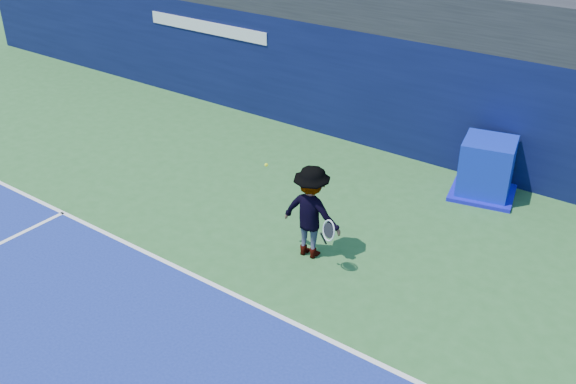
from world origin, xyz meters
name	(u,v)px	position (x,y,z in m)	size (l,w,h in m)	color
baseline	(238,297)	(0.00, 3.00, 0.01)	(24.00, 0.10, 0.01)	white
stadium_band	(457,6)	(0.00, 11.50, 3.60)	(36.00, 3.00, 1.20)	black
back_wall_assembly	(430,99)	(0.00, 10.50, 1.50)	(36.00, 1.03, 3.00)	#090F36
equipment_cart	(486,170)	(2.06, 9.27, 0.61)	(1.66, 1.66, 1.34)	#0C20B2
tennis_player	(311,212)	(0.25, 4.90, 0.95)	(1.40, 0.79, 1.89)	white
tennis_ball	(266,165)	(-1.49, 5.75, 1.10)	(0.08, 0.08, 0.08)	#D2ED1A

